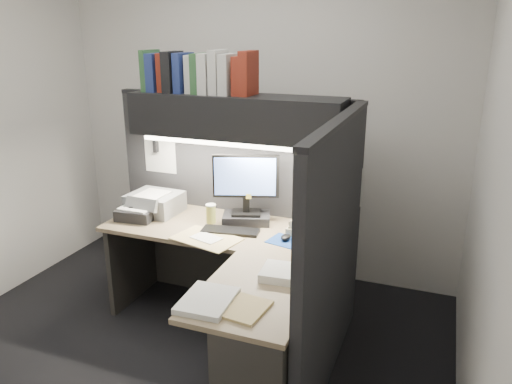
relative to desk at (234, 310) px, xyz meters
The scene contains 22 objects.
floor 0.61m from the desk, behind, with size 3.50×3.50×0.00m, color black.
wall_back 1.81m from the desk, 105.82° to the left, with size 3.50×0.04×2.70m, color silver.
wall_right 1.61m from the desk, ahead, with size 0.04×3.00×2.70m, color silver.
partition_back 1.07m from the desk, 113.00° to the left, with size 1.90×0.06×1.60m, color black.
partition_right 0.68m from the desk, 18.19° to the left, with size 0.06×1.50×1.60m, color black.
desk is the anchor object (origin of this frame).
overhead_shelf 1.33m from the desk, 111.79° to the left, with size 1.55×0.34×0.30m, color black.
task_light_tube 1.12m from the desk, 116.16° to the left, with size 0.04×0.04×1.32m, color white.
monitor 0.88m from the desk, 106.10° to the left, with size 0.46×0.31×0.51m.
keyboard 0.62m from the desk, 115.73° to the left, with size 0.40×0.13×0.02m, color black.
mousepad 0.59m from the desk, 70.93° to the left, with size 0.21×0.19×0.00m, color navy.
mouse 0.61m from the desk, 71.54° to the left, with size 0.06×0.10×0.04m, color black.
telephone 0.78m from the desk, 68.94° to the left, with size 0.21×0.22×0.09m, color beige.
coffee_cup 0.83m from the desk, 126.07° to the left, with size 0.07×0.07×0.13m, color gold.
printer 1.21m from the desk, 145.23° to the left, with size 0.38×0.32×0.15m, color gray.
notebook_stack 1.15m from the desk, 153.99° to the left, with size 0.27×0.23×0.08m, color black.
open_folder 0.55m from the desk, 136.56° to the left, with size 0.44×0.29×0.01m, color tan.
paper_stack_a 0.45m from the desk, ahead, with size 0.26×0.22×0.05m, color white.
paper_stack_b 0.52m from the desk, 84.98° to the right, with size 0.25×0.32×0.03m, color white.
manila_stack 0.57m from the desk, 59.17° to the right, with size 0.20×0.25×0.01m, color tan.
binder_row 1.65m from the desk, 127.84° to the left, with size 0.83×0.26×0.30m.
pinned_papers 0.83m from the desk, 90.40° to the left, with size 1.76×1.31×0.51m.
Camera 1 is at (1.52, -2.46, 2.08)m, focal length 35.00 mm.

